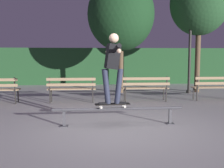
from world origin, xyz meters
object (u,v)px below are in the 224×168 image
object	(u,v)px
grind_rail	(118,111)
skateboarder	(113,62)
tree_far_right	(199,4)
tree_behind_benches	(121,15)
park_bench_rightmost	(216,85)
lamp_post_right	(190,34)
park_bench_right_center	(146,86)
skateboard	(113,104)
park_bench_left_center	(72,87)

from	to	relation	value
grind_rail	skateboarder	world-z (taller)	skateboarder
skateboarder	tree_far_right	size ratio (longest dim) A/B	0.30
tree_behind_benches	park_bench_rightmost	bearing A→B (deg)	-38.27
skateboarder	park_bench_rightmost	world-z (taller)	skateboarder
lamp_post_right	grind_rail	bearing A→B (deg)	-125.71
park_bench_rightmost	tree_behind_benches	distance (m)	4.77
park_bench_right_center	tree_far_right	size ratio (longest dim) A/B	0.31
grind_rail	skateboarder	xyz separation A→B (m)	(-0.12, 0.00, 1.10)
skateboarder	skateboard	bearing A→B (deg)	-174.43
grind_rail	tree_far_right	size ratio (longest dim) A/B	0.57
park_bench_right_center	park_bench_left_center	bearing A→B (deg)	180.00
grind_rail	tree_far_right	bearing A→B (deg)	52.57
park_bench_left_center	tree_far_right	xyz separation A→B (m)	(5.28, 2.27, 3.23)
skateboard	park_bench_left_center	bearing A→B (deg)	109.52
park_bench_right_center	tree_behind_benches	size ratio (longest dim) A/B	0.33
park_bench_right_center	skateboard	bearing A→B (deg)	-115.06
skateboard	park_bench_left_center	distance (m)	3.24
park_bench_left_center	park_bench_rightmost	xyz separation A→B (m)	(5.01, 0.00, 0.00)
park_bench_left_center	lamp_post_right	size ratio (longest dim) A/B	0.41
skateboard	park_bench_left_center	world-z (taller)	park_bench_left_center
grind_rail	tree_far_right	world-z (taller)	tree_far_right
park_bench_right_center	tree_far_right	xyz separation A→B (m)	(2.77, 2.27, 3.23)
skateboarder	grind_rail	bearing A→B (deg)	-0.13
lamp_post_right	tree_behind_benches	bearing A→B (deg)	170.29
tree_far_right	lamp_post_right	bearing A→B (deg)	-145.41
tree_behind_benches	park_bench_left_center	bearing A→B (deg)	-128.96
park_bench_rightmost	tree_behind_benches	xyz separation A→B (m)	(-3.06, 2.42, 2.75)
park_bench_right_center	lamp_post_right	distance (m)	3.56
skateboard	tree_behind_benches	xyz separation A→B (m)	(0.87, 5.47, 2.81)
skateboard	tree_behind_benches	distance (m)	6.21
park_bench_rightmost	lamp_post_right	world-z (taller)	lamp_post_right
grind_rail	park_bench_rightmost	world-z (taller)	park_bench_rightmost
park_bench_left_center	tree_behind_benches	xyz separation A→B (m)	(1.95, 2.42, 2.75)
park_bench_left_center	skateboarder	bearing A→B (deg)	-70.43
skateboarder	park_bench_left_center	world-z (taller)	skateboarder
skateboarder	tree_far_right	xyz separation A→B (m)	(4.19, 5.32, 2.36)
skateboarder	park_bench_rightmost	size ratio (longest dim) A/B	0.97
grind_rail	skateboard	size ratio (longest dim) A/B	3.69
grind_rail	park_bench_rightmost	bearing A→B (deg)	38.70
grind_rail	tree_behind_benches	bearing A→B (deg)	82.24
skateboarder	park_bench_right_center	world-z (taller)	skateboarder
park_bench_left_center	park_bench_rightmost	distance (m)	5.01
tree_far_right	lamp_post_right	size ratio (longest dim) A/B	1.32
skateboard	lamp_post_right	bearing A→B (deg)	53.34
grind_rail	park_bench_right_center	distance (m)	3.32
grind_rail	lamp_post_right	bearing A→B (deg)	54.29
park_bench_right_center	tree_behind_benches	distance (m)	3.70
skateboard	park_bench_rightmost	world-z (taller)	park_bench_rightmost
skateboarder	park_bench_right_center	xyz separation A→B (m)	(1.42, 3.05, -0.87)
grind_rail	park_bench_left_center	distance (m)	3.29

